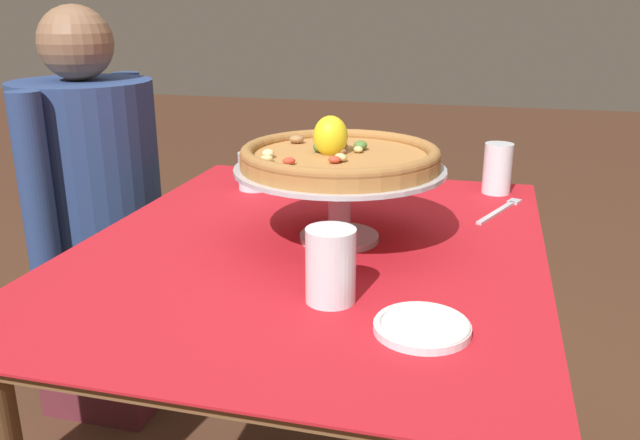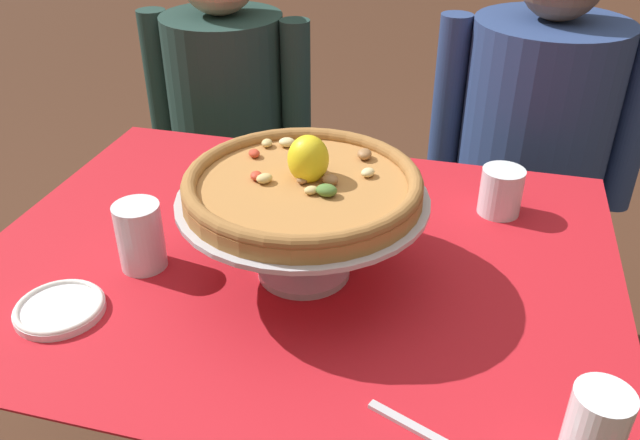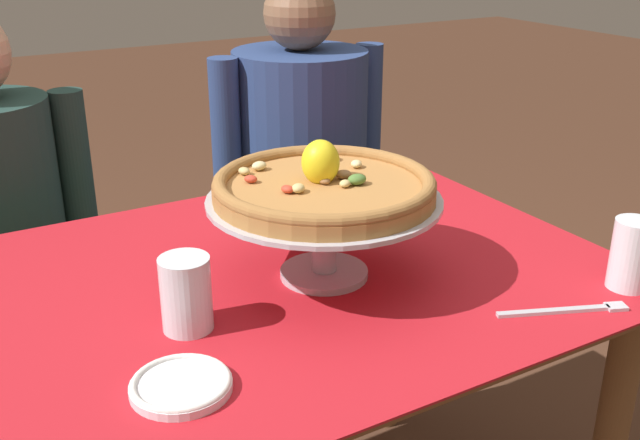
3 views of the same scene
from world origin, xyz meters
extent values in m
cylinder|color=brown|center=(-0.46, 0.35, 0.36)|extent=(0.06, 0.06, 0.71)
cylinder|color=brown|center=(0.46, 0.35, 0.36)|extent=(0.06, 0.06, 0.71)
cube|color=brown|center=(0.00, 0.00, 0.72)|extent=(1.05, 0.82, 0.02)
cube|color=red|center=(0.00, 0.00, 0.74)|extent=(1.09, 0.86, 0.00)
cylinder|color=#B7B7C1|center=(0.03, -0.05, 0.75)|extent=(0.15, 0.15, 0.01)
cylinder|color=#B7B7C1|center=(0.03, -0.05, 0.81)|extent=(0.04, 0.04, 0.13)
cylinder|color=#B7B7C1|center=(0.03, -0.05, 0.88)|extent=(0.40, 0.40, 0.01)
cylinder|color=#AD753D|center=(0.03, -0.05, 0.90)|extent=(0.37, 0.37, 0.02)
torus|color=olive|center=(0.03, -0.05, 0.91)|extent=(0.37, 0.37, 0.02)
ellipsoid|color=#996B42|center=(0.07, -0.04, 0.92)|extent=(0.03, 0.03, 0.02)
ellipsoid|color=#996B42|center=(0.10, 0.06, 0.92)|extent=(0.03, 0.03, 0.02)
ellipsoid|color=tan|center=(0.05, -0.08, 0.91)|extent=(0.03, 0.03, 0.01)
ellipsoid|color=tan|center=(-0.03, -0.06, 0.92)|extent=(0.03, 0.03, 0.01)
ellipsoid|color=#996B42|center=(0.03, -0.05, 0.91)|extent=(0.02, 0.03, 0.01)
ellipsoid|color=beige|center=(0.12, 0.00, 0.92)|extent=(0.03, 0.03, 0.01)
ellipsoid|color=#C63D28|center=(-0.04, -0.05, 0.91)|extent=(0.02, 0.03, 0.01)
ellipsoid|color=#4C7533|center=(0.07, -0.08, 0.92)|extent=(0.03, 0.03, 0.02)
ellipsoid|color=beige|center=(-0.03, 0.07, 0.92)|extent=(0.03, 0.03, 0.02)
ellipsoid|color=#C63D28|center=(-0.07, 0.02, 0.91)|extent=(0.03, 0.03, 0.01)
ellipsoid|color=#4C7533|center=(0.03, -0.01, 0.92)|extent=(0.04, 0.04, 0.02)
ellipsoid|color=tan|center=(-0.07, 0.06, 0.91)|extent=(0.02, 0.03, 0.01)
ellipsoid|color=yellow|center=(0.03, -0.03, 0.94)|extent=(0.07, 0.07, 0.08)
cylinder|color=white|center=(0.45, -0.34, 0.80)|extent=(0.07, 0.07, 0.12)
cylinder|color=silver|center=(0.45, -0.34, 0.76)|extent=(0.06, 0.06, 0.05)
cylinder|color=silver|center=(-0.24, -0.09, 0.80)|extent=(0.08, 0.08, 0.12)
cylinder|color=silver|center=(-0.24, -0.09, 0.77)|extent=(0.07, 0.07, 0.06)
cylinder|color=silver|center=(0.33, 0.24, 0.78)|extent=(0.08, 0.08, 0.09)
cylinder|color=silver|center=(0.33, 0.24, 0.76)|extent=(0.07, 0.07, 0.04)
cylinder|color=white|center=(-0.30, -0.24, 0.75)|extent=(0.14, 0.14, 0.01)
torus|color=white|center=(-0.30, -0.24, 0.75)|extent=(0.13, 0.13, 0.01)
cube|color=#B7B7C1|center=(0.28, -0.34, 0.74)|extent=(0.18, 0.08, 0.01)
cube|color=#B7B7C1|center=(0.37, -0.38, 0.74)|extent=(0.04, 0.03, 0.01)
cube|color=black|center=(-0.42, 0.73, 0.21)|extent=(0.28, 0.32, 0.42)
cylinder|color=#1E3833|center=(-0.22, 0.73, 0.72)|extent=(0.08, 0.08, 0.44)
cube|color=maroon|center=(0.42, 0.75, 0.21)|extent=(0.28, 0.32, 0.43)
cylinder|color=navy|center=(0.42, 0.75, 0.70)|extent=(0.38, 0.38, 0.55)
sphere|color=brown|center=(0.42, 0.75, 1.08)|extent=(0.20, 0.20, 0.20)
cylinder|color=navy|center=(0.19, 0.76, 0.74)|extent=(0.08, 0.08, 0.47)
cylinder|color=navy|center=(0.65, 0.75, 0.74)|extent=(0.08, 0.08, 0.47)
camera|label=1|loc=(-1.13, -0.31, 1.17)|focal=36.67mm
camera|label=2|loc=(0.28, -0.90, 1.39)|focal=36.93mm
camera|label=3|loc=(-0.56, -1.04, 1.32)|focal=41.59mm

